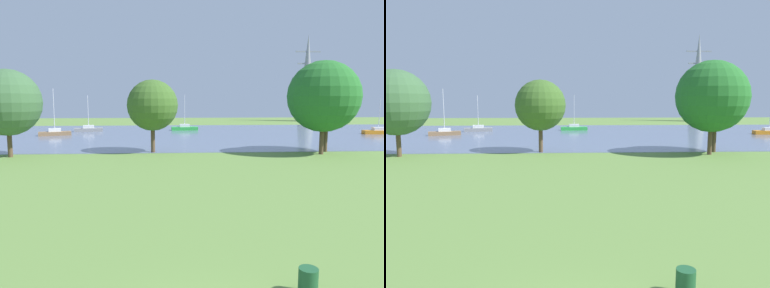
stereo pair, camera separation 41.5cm
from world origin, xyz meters
The scene contains 12 objects.
ground_plane centered at (0.00, 22.00, 0.00)m, with size 160.00×160.00×0.00m, color olive.
litter_bin centered at (3.31, 2.42, 0.40)m, with size 0.56×0.56×0.80m, color #1E512D.
water_surface centered at (0.00, 50.00, 0.01)m, with size 140.00×40.00×0.02m, color slate.
sailboat_brown centered at (-18.59, 49.34, 0.47)m, with size 5.03×2.96×7.24m.
sailboat_green centered at (2.03, 57.66, 0.46)m, with size 4.86×1.71×6.40m.
sailboat_gray centered at (-14.88, 55.99, 0.45)m, with size 4.99×2.30×6.29m.
sailboat_orange centered at (33.24, 48.51, 0.45)m, with size 4.92×1.96×5.96m.
tree_west_near centered at (-16.26, 28.35, 5.30)m, with size 6.42×6.42×8.52m.
tree_east_near centered at (-2.46, 30.75, 4.98)m, with size 5.38×5.38×7.69m.
tree_mid_shore centered at (14.91, 28.30, 5.91)m, with size 7.22×7.22×9.53m.
tree_west_far centered at (16.08, 30.00, 5.46)m, with size 6.42×6.42×8.68m.
electricity_pylon centered at (34.67, 83.53, 11.09)m, with size 6.40×4.40×22.15m.
Camera 2 is at (-0.21, -7.01, 5.61)m, focal length 33.19 mm.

